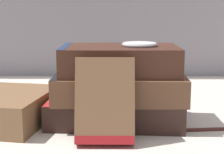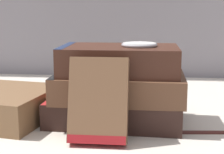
{
  "view_description": "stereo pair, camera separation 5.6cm",
  "coord_description": "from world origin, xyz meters",
  "px_view_note": "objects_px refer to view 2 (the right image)",
  "views": [
    {
      "loc": [
        0.0,
        -0.6,
        0.2
      ],
      "look_at": [
        -0.0,
        -0.0,
        0.08
      ],
      "focal_mm": 60.0,
      "sensor_mm": 36.0,
      "label": 1
    },
    {
      "loc": [
        0.06,
        -0.6,
        0.2
      ],
      "look_at": [
        -0.0,
        -0.0,
        0.08
      ],
      "focal_mm": 60.0,
      "sensor_mm": 36.0,
      "label": 2
    }
  ],
  "objects_px": {
    "book_flat_middle": "(116,87)",
    "pocket_watch": "(139,45)",
    "book_flat_bottom": "(113,110)",
    "fountain_pen": "(222,131)",
    "book_leaning_front": "(99,104)",
    "book_flat_top": "(116,60)",
    "reading_glasses": "(96,100)"
  },
  "relations": [
    {
      "from": "pocket_watch",
      "to": "book_flat_bottom",
      "type": "bearing_deg",
      "value": 172.43
    },
    {
      "from": "book_flat_middle",
      "to": "pocket_watch",
      "type": "relative_size",
      "value": 3.47
    },
    {
      "from": "book_flat_top",
      "to": "fountain_pen",
      "type": "distance_m",
      "value": 0.2
    },
    {
      "from": "book_flat_top",
      "to": "pocket_watch",
      "type": "relative_size",
      "value": 3.12
    },
    {
      "from": "book_flat_bottom",
      "to": "fountain_pen",
      "type": "distance_m",
      "value": 0.18
    },
    {
      "from": "book_flat_bottom",
      "to": "book_leaning_front",
      "type": "relative_size",
      "value": 1.85
    },
    {
      "from": "book_leaning_front",
      "to": "pocket_watch",
      "type": "bearing_deg",
      "value": 60.11
    },
    {
      "from": "reading_glasses",
      "to": "fountain_pen",
      "type": "relative_size",
      "value": 0.84
    },
    {
      "from": "reading_glasses",
      "to": "fountain_pen",
      "type": "distance_m",
      "value": 0.29
    },
    {
      "from": "book_flat_bottom",
      "to": "reading_glasses",
      "type": "relative_size",
      "value": 1.95
    },
    {
      "from": "book_flat_top",
      "to": "reading_glasses",
      "type": "height_order",
      "value": "book_flat_top"
    },
    {
      "from": "book_flat_bottom",
      "to": "fountain_pen",
      "type": "xyz_separation_m",
      "value": [
        0.17,
        -0.04,
        -0.02
      ]
    },
    {
      "from": "pocket_watch",
      "to": "fountain_pen",
      "type": "bearing_deg",
      "value": -16.27
    },
    {
      "from": "book_flat_middle",
      "to": "book_flat_top",
      "type": "bearing_deg",
      "value": 89.81
    },
    {
      "from": "book_flat_middle",
      "to": "book_leaning_front",
      "type": "xyz_separation_m",
      "value": [
        -0.02,
        -0.09,
        -0.01
      ]
    },
    {
      "from": "book_leaning_front",
      "to": "book_flat_top",
      "type": "bearing_deg",
      "value": 80.15
    },
    {
      "from": "book_flat_middle",
      "to": "book_flat_top",
      "type": "relative_size",
      "value": 1.11
    },
    {
      "from": "book_flat_top",
      "to": "book_flat_middle",
      "type": "bearing_deg",
      "value": -91.28
    },
    {
      "from": "book_flat_middle",
      "to": "pocket_watch",
      "type": "distance_m",
      "value": 0.08
    },
    {
      "from": "book_flat_middle",
      "to": "fountain_pen",
      "type": "xyz_separation_m",
      "value": [
        0.17,
        -0.04,
        -0.06
      ]
    },
    {
      "from": "book_flat_bottom",
      "to": "book_flat_middle",
      "type": "bearing_deg",
      "value": -55.18
    },
    {
      "from": "book_flat_bottom",
      "to": "pocket_watch",
      "type": "height_order",
      "value": "pocket_watch"
    },
    {
      "from": "book_flat_bottom",
      "to": "book_leaning_front",
      "type": "bearing_deg",
      "value": -93.2
    },
    {
      "from": "reading_glasses",
      "to": "book_flat_top",
      "type": "bearing_deg",
      "value": -51.63
    },
    {
      "from": "book_flat_bottom",
      "to": "book_flat_top",
      "type": "relative_size",
      "value": 1.19
    },
    {
      "from": "pocket_watch",
      "to": "fountain_pen",
      "type": "xyz_separation_m",
      "value": [
        0.13,
        -0.04,
        -0.13
      ]
    },
    {
      "from": "book_leaning_front",
      "to": "fountain_pen",
      "type": "relative_size",
      "value": 0.88
    },
    {
      "from": "book_flat_bottom",
      "to": "book_flat_top",
      "type": "xyz_separation_m",
      "value": [
        0.01,
        -0.01,
        0.09
      ]
    },
    {
      "from": "book_flat_middle",
      "to": "book_flat_top",
      "type": "xyz_separation_m",
      "value": [
        0.0,
        0.0,
        0.04
      ]
    },
    {
      "from": "book_flat_bottom",
      "to": "book_flat_middle",
      "type": "height_order",
      "value": "book_flat_middle"
    },
    {
      "from": "book_leaning_front",
      "to": "pocket_watch",
      "type": "distance_m",
      "value": 0.13
    },
    {
      "from": "fountain_pen",
      "to": "book_leaning_front",
      "type": "bearing_deg",
      "value": -168.83
    }
  ]
}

